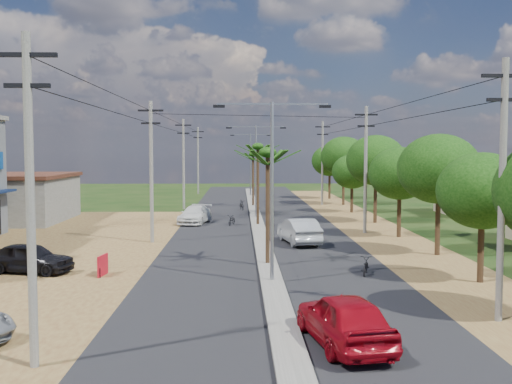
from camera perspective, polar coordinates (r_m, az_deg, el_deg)
ground at (r=26.73m, az=1.52°, el=-8.77°), size 160.00×160.00×0.00m
road at (r=41.47m, az=0.39°, el=-4.16°), size 12.00×110.00×0.04m
median at (r=44.43m, az=0.25°, el=-3.52°), size 1.00×90.00×0.18m
dirt_lot_west at (r=37.10m, az=-23.14°, el=-5.45°), size 18.00×46.00×0.04m
dirt_shoulder_east at (r=42.62m, az=11.91°, el=-4.03°), size 5.00×90.00×0.03m
low_shed at (r=53.86m, az=-22.91°, el=-0.51°), size 10.40×10.40×3.95m
house_east_far at (r=58.60m, az=20.90°, el=0.30°), size 7.60×7.50×4.60m
tree_east_b at (r=28.21m, az=20.76°, el=0.10°), size 4.00×4.00×5.83m
tree_east_c at (r=34.87m, az=17.02°, el=2.11°), size 4.60×4.60×6.83m
tree_east_d at (r=41.50m, az=13.53°, el=1.72°), size 4.20×4.20×6.13m
tree_east_e at (r=49.29m, az=11.34°, el=2.97°), size 4.80×4.80×7.14m
tree_east_f at (r=57.06m, az=9.14°, el=1.92°), size 3.80×3.80×5.52m
tree_east_g at (r=65.01m, az=8.36°, el=3.37°), size 5.00×5.00×7.38m
tree_east_h at (r=72.86m, az=7.03°, el=2.97°), size 4.40×4.40×6.52m
palm_median_near at (r=30.06m, az=1.12°, el=3.29°), size 2.00×2.00×6.15m
palm_median_mid at (r=46.05m, az=0.18°, el=3.99°), size 2.00×2.00×6.55m
palm_median_far at (r=62.05m, az=-0.28°, el=3.41°), size 2.00×2.00×5.85m
streetlight_near at (r=26.09m, az=1.54°, el=1.54°), size 5.10×0.18×8.00m
streetlight_mid at (r=51.06m, az=0.00°, el=2.74°), size 5.10×0.18×8.00m
streetlight_far at (r=76.05m, az=-0.53°, el=3.16°), size 5.10×0.18×8.00m
utility_pole_w_a at (r=17.01m, az=-20.72°, el=-0.13°), size 1.60×0.24×9.00m
utility_pole_w_b at (r=38.45m, az=-9.94°, el=2.23°), size 1.60×0.24×9.00m
utility_pole_w_c at (r=60.30m, az=-6.91°, el=2.88°), size 1.60×0.24×9.00m
utility_pole_w_d at (r=81.23m, az=-5.55°, el=3.17°), size 1.60×0.24×9.00m
utility_pole_e_a at (r=21.96m, az=22.40°, el=0.70°), size 1.60×0.24×9.00m
utility_pole_e_b at (r=42.98m, az=10.40°, el=2.40°), size 1.60×0.24×9.00m
utility_pole_e_c at (r=64.66m, az=6.34°, el=2.96°), size 1.60×0.24×9.00m
car_red_near at (r=18.56m, az=8.38°, el=-11.98°), size 2.74×5.01×1.62m
car_silver_mid at (r=37.82m, az=4.11°, el=-3.76°), size 2.50×5.12×1.62m
car_white_far at (r=48.33m, az=-5.84°, el=-2.21°), size 2.80×5.09×1.40m
car_parked_dark at (r=30.82m, az=-20.76°, el=-5.95°), size 4.52×2.73×1.44m
moto_rider_east at (r=28.87m, az=10.36°, el=-7.05°), size 0.97×1.64×0.81m
moto_rider_west_a at (r=46.90m, az=-2.30°, el=-2.72°), size 0.95×1.69×0.84m
moto_rider_west_b at (r=58.67m, az=-1.37°, el=-1.29°), size 0.79×1.73×1.00m
roadside_sign at (r=29.13m, az=-14.39°, el=-6.81°), size 0.25×1.22×1.01m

